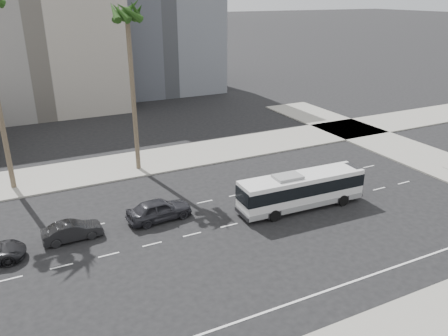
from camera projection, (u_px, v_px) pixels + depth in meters
ground at (263, 217)px, 34.39m from camera, size 700.00×700.00×0.00m
sidewalk_north at (188, 155)px, 47.27m from camera, size 120.00×7.00×0.15m
midrise_beige_west at (32, 47)px, 63.58m from camera, size 24.00×18.00×18.00m
midrise_gray_center at (150, 13)px, 76.17m from camera, size 20.00×20.00×26.00m
city_bus at (301, 189)px, 35.39m from camera, size 10.68×2.74×3.05m
car_a at (159, 210)px, 33.74m from camera, size 2.33×5.11×1.70m
car_b at (72, 231)px, 31.08m from camera, size 1.53×4.14×1.35m
palm_near at (127, 17)px, 38.38m from camera, size 4.67×4.67×15.73m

